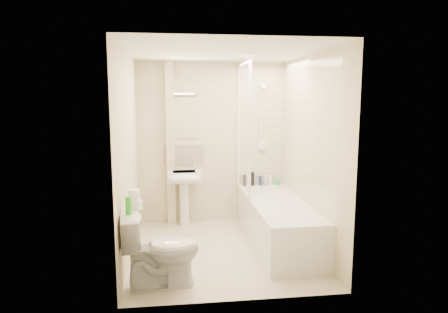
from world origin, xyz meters
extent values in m
plane|color=beige|center=(0.00, 0.00, 0.00)|extent=(2.50, 2.50, 0.00)
cube|color=beige|center=(0.00, 1.25, 1.20)|extent=(2.20, 0.02, 2.40)
cube|color=beige|center=(-1.10, 0.00, 1.20)|extent=(0.02, 2.50, 2.40)
cube|color=beige|center=(1.10, 0.00, 1.20)|extent=(0.02, 2.50, 2.40)
cube|color=white|center=(0.00, 0.00, 2.40)|extent=(2.20, 2.50, 0.02)
cube|color=beige|center=(0.75, 1.24, 1.42)|extent=(0.70, 0.01, 1.75)
cube|color=beige|center=(1.09, 0.20, 1.42)|extent=(0.01, 2.10, 1.75)
cube|color=beige|center=(-0.62, 1.19, 1.20)|extent=(0.12, 0.12, 2.40)
cube|color=beige|center=(-0.43, 1.24, 1.03)|extent=(0.60, 0.02, 0.30)
cube|color=white|center=(-0.43, 1.24, 1.58)|extent=(0.46, 0.01, 0.60)
cube|color=silver|center=(-0.43, 1.22, 1.95)|extent=(0.42, 0.07, 0.07)
cube|color=white|center=(0.75, 0.20, 0.28)|extent=(0.70, 2.10, 0.55)
cube|color=white|center=(0.75, 0.20, 0.49)|extent=(0.56, 1.96, 0.05)
cube|color=white|center=(0.40, 0.80, 1.45)|extent=(0.01, 0.90, 1.80)
cube|color=white|center=(0.40, 1.23, 1.45)|extent=(0.04, 0.04, 1.80)
cube|color=white|center=(0.40, 0.35, 1.45)|extent=(0.04, 0.04, 1.80)
cube|color=white|center=(0.40, 0.80, 2.33)|extent=(0.04, 0.90, 0.04)
cube|color=white|center=(0.40, 0.80, 0.57)|extent=(0.04, 0.90, 0.03)
cylinder|color=white|center=(0.75, 1.22, 1.55)|extent=(0.02, 0.02, 0.90)
cylinder|color=white|center=(0.75, 1.22, 1.10)|extent=(0.05, 0.05, 0.02)
cylinder|color=white|center=(0.75, 1.22, 2.00)|extent=(0.05, 0.05, 0.02)
cylinder|color=white|center=(0.75, 1.15, 2.03)|extent=(0.08, 0.11, 0.11)
cube|color=white|center=(0.75, 1.21, 1.17)|extent=(0.10, 0.05, 0.14)
cylinder|color=white|center=(0.73, 1.19, 1.60)|extent=(0.01, 0.13, 0.84)
cylinder|color=white|center=(-0.43, 1.08, 0.32)|extent=(0.14, 0.14, 0.65)
cube|color=white|center=(-0.43, 1.05, 0.74)|extent=(0.48, 0.37, 0.15)
ellipsoid|color=white|center=(-0.43, 0.88, 0.74)|extent=(0.48, 0.20, 0.15)
cube|color=silver|center=(-0.43, 1.05, 0.79)|extent=(0.33, 0.24, 0.04)
cylinder|color=white|center=(-0.59, 1.16, 0.86)|extent=(0.03, 0.03, 0.10)
cylinder|color=white|center=(-0.27, 1.16, 0.86)|extent=(0.03, 0.03, 0.10)
sphere|color=white|center=(-0.59, 1.16, 0.91)|extent=(0.04, 0.04, 0.04)
sphere|color=white|center=(-0.27, 1.16, 0.91)|extent=(0.04, 0.04, 0.04)
cylinder|color=black|center=(0.49, 1.16, 0.63)|extent=(0.05, 0.05, 0.17)
cylinder|color=black|center=(0.61, 1.16, 0.65)|extent=(0.05, 0.05, 0.21)
cylinder|color=navy|center=(0.73, 1.16, 0.62)|extent=(0.05, 0.05, 0.14)
cylinder|color=beige|center=(0.81, 1.16, 0.63)|extent=(0.06, 0.06, 0.17)
cylinder|color=white|center=(0.88, 1.16, 0.63)|extent=(0.06, 0.06, 0.15)
cylinder|color=#33C755|center=(1.00, 1.16, 0.59)|extent=(0.06, 0.06, 0.08)
imported|color=white|center=(-0.72, -0.85, 0.39)|extent=(0.59, 0.85, 0.77)
cylinder|color=white|center=(-0.95, -0.75, 0.82)|extent=(0.11, 0.11, 0.09)
cylinder|color=white|center=(-0.97, -0.75, 0.92)|extent=(0.11, 0.11, 0.11)
cylinder|color=green|center=(-1.01, -0.93, 0.86)|extent=(0.06, 0.06, 0.17)
camera|label=1|loc=(-0.58, -4.69, 1.88)|focal=32.00mm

